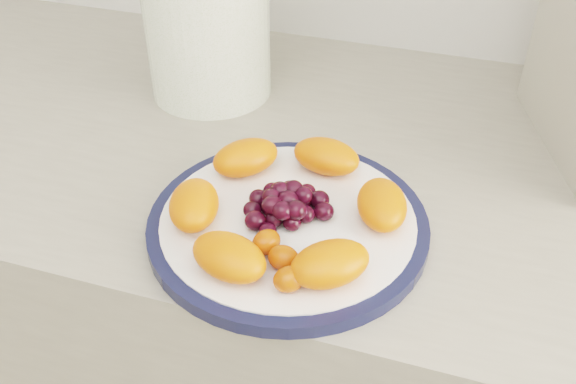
% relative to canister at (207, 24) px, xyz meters
% --- Properties ---
extents(counter, '(3.50, 0.60, 0.90)m').
position_rel_canister_xyz_m(counter, '(0.25, -0.08, -0.55)').
color(counter, gray).
rests_on(counter, floor).
extents(plate_rim, '(0.29, 0.29, 0.01)m').
position_rel_canister_xyz_m(plate_rim, '(0.19, -0.25, -0.09)').
color(plate_rim, '#111634').
rests_on(plate_rim, counter).
extents(plate_face, '(0.26, 0.26, 0.02)m').
position_rel_canister_xyz_m(plate_face, '(0.19, -0.25, -0.09)').
color(plate_face, white).
rests_on(plate_face, counter).
extents(canister, '(0.21, 0.21, 0.20)m').
position_rel_canister_xyz_m(canister, '(0.00, 0.00, 0.00)').
color(canister, '#497212').
rests_on(canister, counter).
extents(fruit_plate, '(0.25, 0.25, 0.04)m').
position_rel_canister_xyz_m(fruit_plate, '(0.19, -0.26, -0.06)').
color(fruit_plate, '#FF4D0E').
rests_on(fruit_plate, plate_face).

